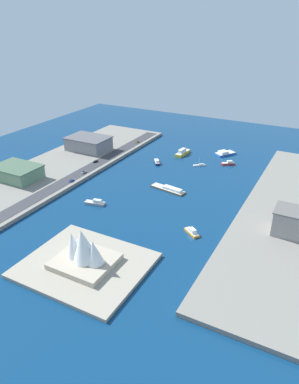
{
  "coord_description": "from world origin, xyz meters",
  "views": [
    {
      "loc": [
        -108.17,
        229.54,
        120.54
      ],
      "look_at": [
        3.48,
        20.69,
        3.43
      ],
      "focal_mm": 33.32,
      "sensor_mm": 36.0,
      "label": 1
    }
  ],
  "objects_px": {
    "yacht_sleek_gray": "(95,203)",
    "suv_black": "(96,161)",
    "sailboat_small_white": "(200,165)",
    "water_taxi_orange": "(192,232)",
    "catamaran_blue": "(225,153)",
    "ferry_yellow_fast": "(183,152)",
    "taxi_yellow_cab": "(137,142)",
    "opera_landmark": "(84,251)",
    "patrol_launch_navy": "(157,162)",
    "tugboat_red": "(228,163)",
    "barge_flat_brown": "(169,189)",
    "hatchback_blue": "(71,180)",
    "terminal_long_green": "(17,172)",
    "sedan_silver": "(84,172)",
    "traffic_light_waterfront": "(115,154)",
    "warehouse_low_gray": "(89,143)"
  },
  "relations": [
    {
      "from": "sedan_silver",
      "to": "taxi_yellow_cab",
      "type": "bearing_deg",
      "value": -89.58
    },
    {
      "from": "sailboat_small_white",
      "to": "taxi_yellow_cab",
      "type": "height_order",
      "value": "sailboat_small_white"
    },
    {
      "from": "water_taxi_orange",
      "to": "ferry_yellow_fast",
      "type": "bearing_deg",
      "value": -64.37
    },
    {
      "from": "patrol_launch_navy",
      "to": "warehouse_low_gray",
      "type": "distance_m",
      "value": 72.89
    },
    {
      "from": "water_taxi_orange",
      "to": "catamaran_blue",
      "type": "xyz_separation_m",
      "value": [
        24.67,
        -145.76,
        0.08
      ]
    },
    {
      "from": "taxi_yellow_cab",
      "to": "sailboat_small_white",
      "type": "bearing_deg",
      "value": 162.82
    },
    {
      "from": "suv_black",
      "to": "opera_landmark",
      "type": "relative_size",
      "value": 0.16
    },
    {
      "from": "water_taxi_orange",
      "to": "hatchback_blue",
      "type": "bearing_deg",
      "value": -10.92
    },
    {
      "from": "sailboat_small_white",
      "to": "traffic_light_waterfront",
      "type": "height_order",
      "value": "sailboat_small_white"
    },
    {
      "from": "hatchback_blue",
      "to": "taxi_yellow_cab",
      "type": "relative_size",
      "value": 1.04
    },
    {
      "from": "water_taxi_orange",
      "to": "terminal_long_green",
      "type": "distance_m",
      "value": 153.73
    },
    {
      "from": "yacht_sleek_gray",
      "to": "suv_black",
      "type": "bearing_deg",
      "value": -54.42
    },
    {
      "from": "suv_black",
      "to": "opera_landmark",
      "type": "distance_m",
      "value": 146.17
    },
    {
      "from": "patrol_launch_navy",
      "to": "suv_black",
      "type": "bearing_deg",
      "value": 33.01
    },
    {
      "from": "barge_flat_brown",
      "to": "taxi_yellow_cab",
      "type": "height_order",
      "value": "taxi_yellow_cab"
    },
    {
      "from": "ferry_yellow_fast",
      "to": "warehouse_low_gray",
      "type": "bearing_deg",
      "value": 24.0
    },
    {
      "from": "terminal_long_green",
      "to": "suv_black",
      "type": "height_order",
      "value": "terminal_long_green"
    },
    {
      "from": "yacht_sleek_gray",
      "to": "sailboat_small_white",
      "type": "bearing_deg",
      "value": -110.89
    },
    {
      "from": "taxi_yellow_cab",
      "to": "opera_landmark",
      "type": "height_order",
      "value": "opera_landmark"
    },
    {
      "from": "patrol_launch_navy",
      "to": "yacht_sleek_gray",
      "type": "bearing_deg",
      "value": 88.43
    },
    {
      "from": "barge_flat_brown",
      "to": "hatchback_blue",
      "type": "xyz_separation_m",
      "value": [
        73.33,
        26.93,
        2.39
      ]
    },
    {
      "from": "barge_flat_brown",
      "to": "patrol_launch_navy",
      "type": "bearing_deg",
      "value": -53.3
    },
    {
      "from": "yacht_sleek_gray",
      "to": "sedan_silver",
      "type": "height_order",
      "value": "sedan_silver"
    },
    {
      "from": "ferry_yellow_fast",
      "to": "taxi_yellow_cab",
      "type": "height_order",
      "value": "ferry_yellow_fast"
    },
    {
      "from": "yacht_sleek_gray",
      "to": "patrol_launch_navy",
      "type": "relative_size",
      "value": 1.2
    },
    {
      "from": "terminal_long_green",
      "to": "water_taxi_orange",
      "type": "bearing_deg",
      "value": 177.78
    },
    {
      "from": "catamaran_blue",
      "to": "sailboat_small_white",
      "type": "bearing_deg",
      "value": 74.23
    },
    {
      "from": "catamaran_blue",
      "to": "opera_landmark",
      "type": "relative_size",
      "value": 0.69
    },
    {
      "from": "patrol_launch_navy",
      "to": "hatchback_blue",
      "type": "distance_m",
      "value": 82.91
    },
    {
      "from": "catamaran_blue",
      "to": "sedan_silver",
      "type": "relative_size",
      "value": 4.3
    },
    {
      "from": "patrol_launch_navy",
      "to": "suv_black",
      "type": "relative_size",
      "value": 2.63
    },
    {
      "from": "barge_flat_brown",
      "to": "taxi_yellow_cab",
      "type": "relative_size",
      "value": 6.19
    },
    {
      "from": "barge_flat_brown",
      "to": "ferry_yellow_fast",
      "type": "bearing_deg",
      "value": -73.87
    },
    {
      "from": "ferry_yellow_fast",
      "to": "terminal_long_green",
      "type": "height_order",
      "value": "terminal_long_green"
    },
    {
      "from": "tugboat_red",
      "to": "sedan_silver",
      "type": "xyz_separation_m",
      "value": [
        99.16,
        82.08,
        2.29
      ]
    },
    {
      "from": "opera_landmark",
      "to": "water_taxi_orange",
      "type": "bearing_deg",
      "value": -123.82
    },
    {
      "from": "hatchback_blue",
      "to": "suv_black",
      "type": "height_order",
      "value": "suv_black"
    },
    {
      "from": "barge_flat_brown",
      "to": "water_taxi_orange",
      "type": "height_order",
      "value": "water_taxi_orange"
    },
    {
      "from": "patrol_launch_navy",
      "to": "sedan_silver",
      "type": "xyz_separation_m",
      "value": [
        40.52,
        55.15,
        2.29
      ]
    },
    {
      "from": "water_taxi_orange",
      "to": "traffic_light_waterfront",
      "type": "bearing_deg",
      "value": -36.39
    },
    {
      "from": "warehouse_low_gray",
      "to": "traffic_light_waterfront",
      "type": "xyz_separation_m",
      "value": [
        -36.24,
        9.21,
        -2.06
      ]
    },
    {
      "from": "sailboat_small_white",
      "to": "suv_black",
      "type": "relative_size",
      "value": 2.01
    },
    {
      "from": "ferry_yellow_fast",
      "to": "sailboat_small_white",
      "type": "height_order",
      "value": "sailboat_small_white"
    },
    {
      "from": "hatchback_blue",
      "to": "opera_landmark",
      "type": "distance_m",
      "value": 107.59
    },
    {
      "from": "catamaran_blue",
      "to": "terminal_long_green",
      "type": "xyz_separation_m",
      "value": [
        128.8,
        139.81,
        6.65
      ]
    },
    {
      "from": "patrol_launch_navy",
      "to": "tugboat_red",
      "type": "bearing_deg",
      "value": -155.34
    },
    {
      "from": "tugboat_red",
      "to": "opera_landmark",
      "type": "distance_m",
      "value": 180.46
    },
    {
      "from": "barge_flat_brown",
      "to": "sedan_silver",
      "type": "bearing_deg",
      "value": 6.73
    },
    {
      "from": "terminal_long_green",
      "to": "sedan_silver",
      "type": "distance_m",
      "value": 52.66
    },
    {
      "from": "tugboat_red",
      "to": "sailboat_small_white",
      "type": "xyz_separation_m",
      "value": [
        21.68,
        15.03,
        -0.58
      ]
    }
  ]
}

